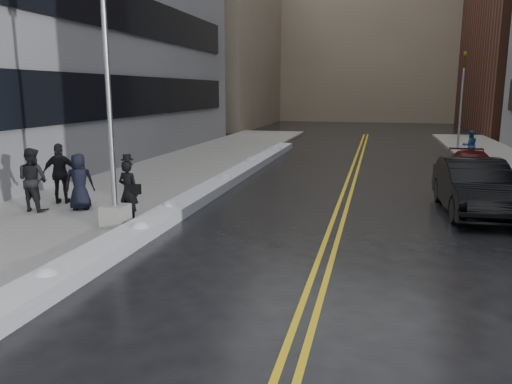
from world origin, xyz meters
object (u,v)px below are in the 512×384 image
Objects in this scene: traffic_signal at (462,97)px; pedestrian_fedora at (129,191)px; lamppost at (111,139)px; pedestrian_d at (61,174)px; pedestrian_b at (33,180)px; pedestrian_east at (470,146)px; car_maroon at (473,167)px; pedestrian_c at (79,182)px; car_black at (474,187)px.

traffic_signal is 3.43× the size of pedestrian_fedora.
lamppost is at bearing -118.21° from traffic_signal.
pedestrian_fedora is 0.89× the size of pedestrian_d.
pedestrian_fedora is at bearing 80.73° from lamppost.
pedestrian_b is (-3.45, 0.45, 0.10)m from pedestrian_fedora.
lamppost reaches higher than pedestrian_fedora.
lamppost is 4.74× the size of pedestrian_east.
lamppost reaches higher than traffic_signal.
pedestrian_b is 0.46× the size of car_maroon.
pedestrian_c is (-2.16, 0.93, 0.01)m from pedestrian_fedora.
lamppost is at bearing 169.98° from pedestrian_b.
pedestrian_d is (0.18, 1.14, 0.01)m from pedestrian_b.
traffic_signal reaches higher than pedestrian_fedora.
car_maroon is at bearing -164.79° from pedestrian_c.
pedestrian_east reaches higher than car_maroon.
car_maroon is (-1.00, -11.39, -2.78)m from traffic_signal.
traffic_signal is 24.92m from pedestrian_d.
pedestrian_c is (1.29, 0.48, -0.09)m from pedestrian_b.
traffic_signal is 24.82m from pedestrian_c.
lamppost is at bearing 90.75° from pedestrian_fedora.
pedestrian_d is at bearing -127.08° from traffic_signal.
pedestrian_d is at bearing 31.61° from pedestrian_east.
pedestrian_c reaches higher than pedestrian_fedora.
pedestrian_b is 17.08m from car_maroon.
pedestrian_fedora is at bearing -179.84° from pedestrian_b.
pedestrian_d reaches higher than car_black.
car_maroon is (12.86, 9.06, -0.41)m from pedestrian_c.
lamppost reaches higher than car_black.
pedestrian_b reaches higher than pedestrian_c.
car_black is 1.20× the size of car_maroon.
traffic_signal is (11.80, 22.00, 0.87)m from lamppost.
pedestrian_c is 19.97m from pedestrian_east.
traffic_signal reaches higher than pedestrian_d.
pedestrian_fedora is 2.35m from pedestrian_c.
lamppost reaches higher than pedestrian_c.
pedestrian_b is at bearing 0.62° from pedestrian_c.
pedestrian_c is 1.29m from pedestrian_d.
pedestrian_fedora reaches higher than pedestrian_east.
pedestrian_east is at bearing -116.34° from pedestrian_fedora.
pedestrian_fedora is 3.48m from pedestrian_b.
pedestrian_c is 0.89× the size of pedestrian_d.
pedestrian_c reaches higher than car_black.
pedestrian_east is 11.73m from car_black.
lamppost reaches higher than pedestrian_b.
pedestrian_d is at bearing 145.17° from lamppost.
lamppost is 3.86× the size of pedestrian_d.
pedestrian_fedora is 1.09× the size of pedestrian_east.
pedestrian_fedora is 0.99× the size of pedestrian_c.
lamppost is at bearing 42.56° from pedestrian_east.
lamppost is 24.98m from traffic_signal.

